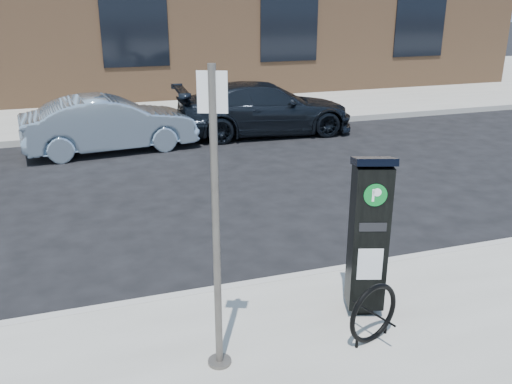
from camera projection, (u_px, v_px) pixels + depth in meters
name	position (u px, v px, depth m)	size (l,w,h in m)	color
ground	(267.00, 290.00, 6.36)	(120.00, 120.00, 0.00)	black
sidewalk_far	(133.00, 95.00, 18.84)	(60.00, 12.00, 0.15)	gray
curb_near	(267.00, 286.00, 6.32)	(60.00, 0.12, 0.16)	#9E9B93
curb_far	(160.00, 133.00, 13.50)	(60.00, 0.12, 0.16)	#9E9B93
parking_kiosk	(368.00, 234.00, 5.39)	(0.48, 0.45, 1.70)	black
sign_pole	(216.00, 229.00, 4.42)	(0.22, 0.21, 2.64)	#4D4A44
bike_rack	(373.00, 314.00, 5.09)	(0.59, 0.23, 0.60)	black
car_silver	(110.00, 124.00, 11.98)	(1.30, 3.74, 1.23)	#9BB1C5
car_dark	(264.00, 108.00, 13.51)	(1.81, 4.45, 1.29)	black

